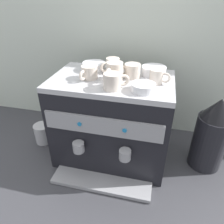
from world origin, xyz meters
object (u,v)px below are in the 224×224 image
ceramic_bowl_2 (154,71)px  ceramic_bowl_1 (143,88)px  ceramic_cup_1 (157,77)px  coffee_grinder (211,135)px  ceramic_cup_4 (114,72)px  ceramic_bowl_0 (94,66)px  milk_pitcher (43,133)px  ceramic_cup_0 (131,71)px  ceramic_cup_5 (113,81)px  espresso_machine (112,120)px  ceramic_cup_2 (112,65)px  ceramic_cup_3 (89,72)px

ceramic_bowl_2 → ceramic_bowl_1: bearing=-98.2°
ceramic_cup_1 → coffee_grinder: ceramic_cup_1 is taller
ceramic_cup_4 → ceramic_bowl_0: bearing=140.4°
milk_pitcher → ceramic_cup_4: bearing=-3.6°
ceramic_cup_0 → ceramic_bowl_0: 0.22m
ceramic_cup_5 → coffee_grinder: ceramic_cup_5 is taller
ceramic_cup_1 → milk_pitcher: 0.81m
espresso_machine → ceramic_cup_4: bearing=-44.5°
milk_pitcher → ceramic_bowl_2: bearing=7.4°
espresso_machine → ceramic_cup_0: ceramic_cup_0 is taller
espresso_machine → ceramic_cup_2: 0.29m
ceramic_cup_1 → ceramic_cup_2: size_ratio=1.04×
ceramic_cup_0 → ceramic_cup_1: 0.13m
ceramic_bowl_2 → espresso_machine: bearing=-152.9°
ceramic_cup_2 → ceramic_cup_4: 0.10m
ceramic_cup_0 → ceramic_bowl_2: size_ratio=0.93×
ceramic_cup_4 → ceramic_bowl_0: size_ratio=1.01×
ceramic_bowl_0 → ceramic_bowl_1: bearing=-35.4°
ceramic_bowl_1 → milk_pitcher: size_ratio=0.84×
ceramic_cup_0 → ceramic_bowl_2: 0.12m
ceramic_cup_2 → ceramic_bowl_0: 0.10m
espresso_machine → ceramic_cup_2: size_ratio=6.45×
ceramic_cup_4 → espresso_machine: bearing=135.5°
ceramic_bowl_0 → ceramic_bowl_2: ceramic_bowl_2 is taller
ceramic_cup_1 → ceramic_cup_2: bearing=158.6°
ceramic_cup_0 → ceramic_bowl_0: (-0.21, 0.06, -0.01)m
ceramic_cup_4 → ceramic_cup_1: bearing=2.2°
ceramic_cup_3 → ceramic_bowl_0: (-0.01, 0.12, -0.01)m
ceramic_bowl_1 → ceramic_bowl_2: size_ratio=0.85×
ceramic_cup_0 → milk_pitcher: (-0.54, -0.02, -0.45)m
ceramic_cup_2 → milk_pitcher: ceramic_cup_2 is taller
ceramic_cup_2 → ceramic_bowl_1: (0.18, -0.19, -0.02)m
ceramic_cup_3 → coffee_grinder: (0.63, 0.07, -0.31)m
ceramic_cup_3 → ceramic_bowl_2: ceramic_cup_3 is taller
ceramic_cup_4 → ceramic_bowl_2: bearing=32.8°
espresso_machine → ceramic_bowl_0: (-0.12, 0.10, 0.26)m
ceramic_bowl_0 → coffee_grinder: bearing=-4.7°
ceramic_bowl_2 → ceramic_cup_3: bearing=-157.5°
espresso_machine → ceramic_cup_0: 0.29m
ceramic_cup_3 → coffee_grinder: bearing=6.2°
ceramic_cup_0 → ceramic_cup_4: ceramic_cup_4 is taller
ceramic_cup_4 → ceramic_bowl_0: (-0.14, 0.11, -0.02)m
ceramic_cup_2 → ceramic_bowl_2: ceramic_cup_2 is taller
ceramic_cup_0 → ceramic_bowl_1: size_ratio=1.10×
ceramic_bowl_0 → milk_pitcher: (-0.33, -0.08, -0.44)m
ceramic_cup_0 → coffee_grinder: 0.54m
ceramic_cup_2 → ceramic_cup_3: size_ratio=0.84×
ceramic_bowl_0 → espresso_machine: bearing=-38.9°
ceramic_cup_4 → ceramic_cup_5: bearing=-79.8°
ceramic_cup_0 → ceramic_bowl_0: bearing=164.1°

